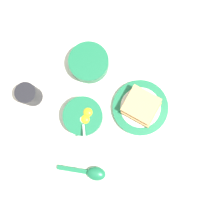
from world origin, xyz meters
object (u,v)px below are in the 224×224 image
object	(u,v)px
soup_spoon	(92,173)
drinking_cup	(29,95)
toast_plate	(140,108)
congee_bowl	(89,63)
egg_bowl	(83,117)
toast_sandwich	(141,106)

from	to	relation	value
soup_spoon	drinking_cup	xyz separation A→B (m)	(0.33, 0.04, 0.03)
soup_spoon	drinking_cup	size ratio (longest dim) A/B	1.63
toast_plate	congee_bowl	size ratio (longest dim) A/B	1.40
egg_bowl	drinking_cup	bearing A→B (deg)	36.22
toast_sandwich	soup_spoon	xyz separation A→B (m)	(-0.10, 0.26, -0.02)
toast_plate	soup_spoon	size ratio (longest dim) A/B	1.33
soup_spoon	congee_bowl	bearing A→B (deg)	-30.28
egg_bowl	toast_plate	world-z (taller)	egg_bowl
congee_bowl	drinking_cup	world-z (taller)	drinking_cup
toast_plate	congee_bowl	xyz separation A→B (m)	(0.22, 0.07, 0.02)
congee_bowl	drinking_cup	distance (m)	0.23
congee_bowl	soup_spoon	bearing A→B (deg)	149.72
toast_sandwich	toast_plate	bearing A→B (deg)	168.71
egg_bowl	drinking_cup	size ratio (longest dim) A/B	1.58
soup_spoon	congee_bowl	world-z (taller)	congee_bowl
soup_spoon	drinking_cup	distance (m)	0.33
toast_sandwich	soup_spoon	size ratio (longest dim) A/B	1.02
egg_bowl	soup_spoon	world-z (taller)	egg_bowl
soup_spoon	congee_bowl	distance (m)	0.37
egg_bowl	toast_sandwich	distance (m)	0.20
toast_plate	toast_sandwich	world-z (taller)	toast_sandwich
congee_bowl	drinking_cup	xyz separation A→B (m)	(0.01, 0.23, 0.02)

